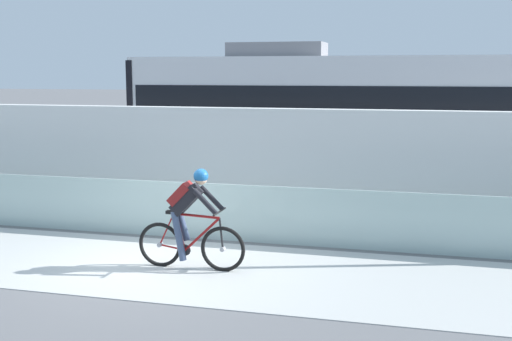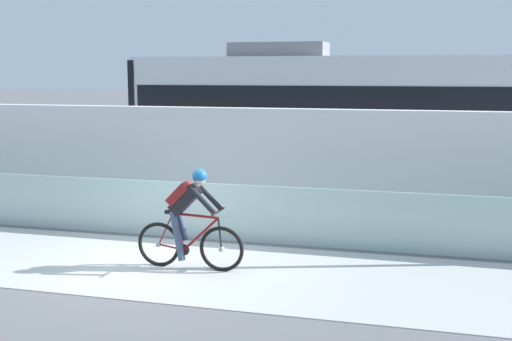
% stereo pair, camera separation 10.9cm
% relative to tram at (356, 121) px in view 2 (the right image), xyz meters
% --- Properties ---
extents(ground_plane, '(200.00, 200.00, 0.00)m').
position_rel_tram_xyz_m(ground_plane, '(-2.37, -6.85, -1.89)').
color(ground_plane, slate).
extents(bike_path_deck, '(32.00, 3.20, 0.01)m').
position_rel_tram_xyz_m(bike_path_deck, '(-2.37, -6.85, -1.89)').
color(bike_path_deck, beige).
rests_on(bike_path_deck, ground).
extents(glass_parapet, '(32.00, 0.05, 1.05)m').
position_rel_tram_xyz_m(glass_parapet, '(-2.37, -5.00, -1.37)').
color(glass_parapet, '#ADC6C1').
rests_on(glass_parapet, ground).
extents(concrete_barrier_wall, '(32.00, 0.36, 2.35)m').
position_rel_tram_xyz_m(concrete_barrier_wall, '(-2.37, -3.20, -0.72)').
color(concrete_barrier_wall, white).
rests_on(concrete_barrier_wall, ground).
extents(tram_rail_near, '(32.00, 0.08, 0.01)m').
position_rel_tram_xyz_m(tram_rail_near, '(-2.37, -0.72, -1.89)').
color(tram_rail_near, '#595654').
rests_on(tram_rail_near, ground).
extents(tram_rail_far, '(32.00, 0.08, 0.01)m').
position_rel_tram_xyz_m(tram_rail_far, '(-2.37, 0.72, -1.89)').
color(tram_rail_far, '#595654').
rests_on(tram_rail_far, ground).
extents(tram, '(11.06, 2.54, 3.81)m').
position_rel_tram_xyz_m(tram, '(0.00, 0.00, 0.00)').
color(tram, silver).
rests_on(tram, ground).
extents(cyclist_on_bike, '(1.77, 0.58, 1.61)m').
position_rel_tram_xyz_m(cyclist_on_bike, '(-1.77, -6.85, -1.09)').
color(cyclist_on_bike, black).
rests_on(cyclist_on_bike, ground).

